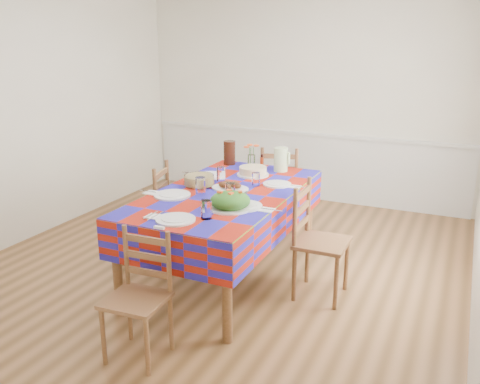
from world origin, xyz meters
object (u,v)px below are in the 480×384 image
at_px(chair_far, 279,189).
at_px(chair_right, 317,242).
at_px(green_pitcher, 281,159).
at_px(meat_platter, 230,186).
at_px(chair_left, 149,213).
at_px(tea_pitcher, 229,153).
at_px(dining_table, 226,201).
at_px(chair_near, 139,297).

bearing_deg(chair_far, chair_right, 105.50).
relative_size(green_pitcher, chair_far, 0.24).
distance_m(meat_platter, chair_left, 0.94).
distance_m(meat_platter, tea_pitcher, 0.95).
distance_m(meat_platter, chair_right, 0.92).
distance_m(tea_pitcher, chair_far, 0.76).
distance_m(green_pitcher, chair_far, 0.69).
xyz_separation_m(dining_table, meat_platter, (0.01, 0.06, 0.12)).
xyz_separation_m(chair_far, chair_left, (-0.86, -1.33, -0.00)).
height_order(meat_platter, chair_left, chair_left).
bearing_deg(chair_near, green_pitcher, 81.42).
bearing_deg(chair_left, chair_near, 16.85).
bearing_deg(meat_platter, chair_right, -4.13).
distance_m(meat_platter, green_pitcher, 0.83).
bearing_deg(chair_far, chair_left, 40.58).
distance_m(chair_far, chair_right, 1.58).
relative_size(meat_platter, green_pitcher, 1.44).
relative_size(meat_platter, chair_far, 0.35).
height_order(tea_pitcher, chair_far, tea_pitcher).
relative_size(green_pitcher, chair_right, 0.24).
relative_size(chair_left, chair_right, 1.00).
height_order(dining_table, chair_right, chair_right).
relative_size(chair_near, chair_right, 0.90).
bearing_deg(meat_platter, chair_left, -176.78).
height_order(dining_table, chair_left, chair_left).
distance_m(dining_table, chair_right, 0.89).
xyz_separation_m(chair_left, chair_right, (1.70, -0.01, 0.00)).
relative_size(green_pitcher, chair_left, 0.24).
height_order(meat_platter, tea_pitcher, tea_pitcher).
relative_size(dining_table, chair_right, 2.15).
distance_m(meat_platter, chair_far, 1.33).
relative_size(meat_platter, tea_pitcher, 1.37).
xyz_separation_m(tea_pitcher, chair_right, (1.26, -0.91, -0.47)).
distance_m(chair_far, chair_left, 1.59).
height_order(green_pitcher, chair_near, green_pitcher).
xyz_separation_m(meat_platter, green_pitcher, (0.19, 0.81, 0.09)).
xyz_separation_m(meat_platter, tea_pitcher, (-0.42, 0.85, 0.10)).
bearing_deg(dining_table, chair_right, -0.03).
xyz_separation_m(chair_far, chair_right, (0.84, -1.34, -0.00)).
distance_m(green_pitcher, tea_pitcher, 0.60).
distance_m(dining_table, tea_pitcher, 1.02).
relative_size(tea_pitcher, chair_near, 0.28).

